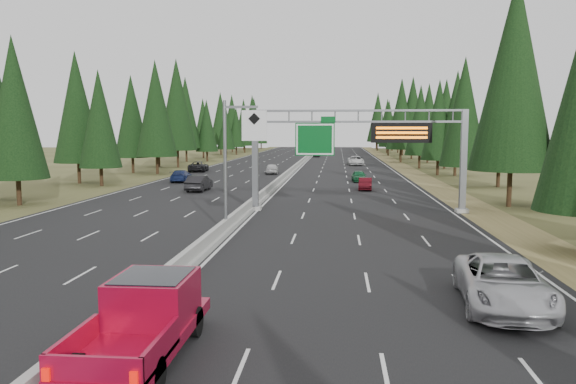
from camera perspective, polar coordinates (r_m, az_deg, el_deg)
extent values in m
cube|color=black|center=(88.71, 0.68, 2.20)|extent=(32.00, 260.00, 0.08)
cube|color=olive|center=(89.15, 12.17, 2.07)|extent=(3.60, 260.00, 0.06)
cube|color=#424520|center=(91.80, -10.48, 2.22)|extent=(3.60, 260.00, 0.06)
cube|color=gray|center=(88.70, 0.68, 2.32)|extent=(0.70, 260.00, 0.30)
cube|color=gray|center=(88.68, 0.68, 2.58)|extent=(0.30, 260.00, 0.60)
cube|color=slate|center=(43.77, -3.35, 3.22)|extent=(0.45, 0.45, 7.80)
cube|color=gray|center=(44.12, -3.32, -1.65)|extent=(0.90, 0.90, 0.30)
cube|color=slate|center=(44.33, 17.40, 2.99)|extent=(0.45, 0.45, 7.80)
cube|color=gray|center=(44.68, 17.24, -1.82)|extent=(0.90, 0.90, 0.30)
cube|color=slate|center=(43.30, 7.16, 8.21)|extent=(15.85, 0.35, 0.16)
cube|color=slate|center=(43.27, 7.14, 7.10)|extent=(15.85, 0.35, 0.16)
cube|color=#054C19|center=(43.03, 2.75, 5.37)|extent=(3.00, 0.10, 2.50)
cube|color=silver|center=(42.97, 2.75, 5.37)|extent=(2.85, 0.02, 2.35)
cube|color=#054C19|center=(43.01, 4.10, 7.36)|extent=(1.10, 0.10, 0.45)
cube|color=black|center=(43.21, 11.44, 5.92)|extent=(4.50, 0.40, 1.50)
cube|color=orange|center=(42.99, 11.48, 6.39)|extent=(3.80, 0.02, 0.18)
cube|color=orange|center=(42.99, 11.47, 5.92)|extent=(3.80, 0.02, 0.18)
cube|color=orange|center=(42.99, 11.46, 5.45)|extent=(3.80, 0.02, 0.18)
cylinder|color=slate|center=(33.98, -6.40, 2.50)|extent=(0.20, 0.20, 8.00)
cube|color=gray|center=(34.45, -6.32, -3.98)|extent=(0.50, 0.50, 0.20)
cube|color=slate|center=(33.76, -4.79, 8.61)|extent=(2.00, 0.15, 0.15)
cube|color=silver|center=(33.49, -3.45, 6.75)|extent=(1.50, 0.06, 1.80)
cylinder|color=black|center=(49.91, 21.57, 0.33)|extent=(0.40, 0.40, 3.03)
cone|color=black|center=(49.91, 22.01, 11.20)|extent=(6.82, 6.82, 15.91)
cylinder|color=black|center=(48.80, 26.24, -0.74)|extent=(0.40, 0.40, 1.78)
cone|color=black|center=(48.50, 26.56, 5.80)|extent=(4.01, 4.01, 9.36)
cylinder|color=black|center=(66.13, 17.25, 1.51)|extent=(0.40, 0.40, 2.32)
cone|color=black|center=(65.97, 17.46, 7.80)|extent=(5.22, 5.22, 12.17)
cylinder|color=black|center=(67.20, 20.57, 1.38)|extent=(0.40, 0.40, 2.10)
cone|color=black|center=(67.01, 20.79, 6.98)|extent=(4.73, 4.73, 11.04)
cylinder|color=black|center=(82.62, 14.95, 2.41)|extent=(0.40, 0.40, 2.16)
cone|color=black|center=(82.47, 15.08, 7.10)|extent=(4.87, 4.87, 11.35)
cylinder|color=black|center=(82.13, 16.60, 2.41)|extent=(0.40, 0.40, 2.34)
cone|color=black|center=(82.01, 16.76, 7.52)|extent=(5.27, 5.27, 12.30)
cylinder|color=black|center=(96.90, 13.19, 3.01)|extent=(0.40, 0.40, 2.23)
cone|color=black|center=(96.78, 13.30, 7.14)|extent=(5.03, 5.03, 11.73)
cylinder|color=black|center=(97.19, 15.60, 3.00)|extent=(0.40, 0.40, 2.38)
cone|color=black|center=(97.09, 15.73, 7.39)|extent=(5.36, 5.36, 12.50)
cylinder|color=black|center=(114.14, 11.37, 3.62)|extent=(0.40, 0.40, 2.65)
cone|color=black|center=(114.08, 11.46, 7.77)|extent=(5.96, 5.96, 13.90)
cylinder|color=black|center=(114.86, 13.99, 3.54)|extent=(0.40, 0.40, 2.50)
cone|color=black|center=(114.79, 14.09, 7.43)|extent=(5.63, 5.63, 13.13)
cylinder|color=black|center=(129.62, 11.35, 3.96)|extent=(0.40, 0.40, 2.86)
cone|color=black|center=(129.60, 11.43, 7.92)|extent=(6.44, 6.44, 15.04)
cylinder|color=black|center=(129.98, 12.44, 3.96)|extent=(0.40, 0.40, 2.95)
cone|color=black|center=(129.96, 12.54, 8.02)|extent=(6.63, 6.63, 15.48)
cylinder|color=black|center=(145.41, 10.14, 4.10)|extent=(0.40, 0.40, 2.26)
cone|color=black|center=(145.34, 10.19, 6.88)|extent=(5.09, 5.09, 11.87)
cylinder|color=black|center=(149.07, 11.55, 4.21)|extent=(0.40, 0.40, 2.71)
cone|color=black|center=(149.03, 11.62, 7.46)|extent=(6.10, 6.10, 14.23)
cylinder|color=black|center=(163.68, 10.00, 4.37)|extent=(0.40, 0.40, 2.47)
cone|color=black|center=(163.63, 10.05, 7.07)|extent=(5.56, 5.56, 12.97)
cylinder|color=black|center=(165.80, 11.10, 4.24)|extent=(0.40, 0.40, 1.76)
cone|color=black|center=(165.71, 11.14, 6.15)|extent=(3.96, 3.96, 9.25)
cylinder|color=black|center=(179.90, 9.05, 4.62)|extent=(0.40, 0.40, 2.94)
cone|color=black|center=(179.89, 9.10, 7.54)|extent=(6.61, 6.61, 15.43)
cylinder|color=black|center=(182.66, 10.52, 4.44)|extent=(0.40, 0.40, 1.82)
cone|color=black|center=(182.58, 10.56, 6.22)|extent=(4.09, 4.09, 9.54)
cylinder|color=black|center=(197.83, 8.96, 4.70)|extent=(0.40, 0.40, 2.54)
cone|color=black|center=(197.79, 9.00, 6.99)|extent=(5.71, 5.71, 13.32)
cylinder|color=black|center=(198.56, 9.95, 4.68)|extent=(0.40, 0.40, 2.52)
cone|color=black|center=(198.52, 10.00, 6.95)|extent=(5.67, 5.67, 13.23)
cylinder|color=black|center=(52.52, -25.66, 0.00)|extent=(0.40, 0.40, 2.27)
cone|color=black|center=(52.31, -26.03, 7.73)|extent=(5.10, 5.10, 11.90)
cylinder|color=black|center=(67.62, -18.43, 1.48)|extent=(0.40, 0.40, 2.11)
cone|color=black|center=(67.43, -18.62, 7.08)|extent=(4.75, 4.75, 11.08)
cylinder|color=black|center=(71.75, -20.45, 1.83)|extent=(0.40, 0.40, 2.51)
cone|color=black|center=(71.63, -20.69, 8.09)|extent=(5.65, 5.65, 13.18)
cylinder|color=black|center=(83.19, -13.14, 2.64)|extent=(0.40, 0.40, 2.62)
cone|color=black|center=(83.11, -13.28, 8.28)|extent=(5.89, 5.89, 13.74)
cylinder|color=black|center=(87.32, -15.48, 2.65)|extent=(0.40, 0.40, 2.33)
cone|color=black|center=(87.20, -15.61, 7.43)|extent=(5.25, 5.25, 12.24)
cylinder|color=black|center=(98.88, -11.12, 3.33)|extent=(0.40, 0.40, 2.97)
cone|color=black|center=(98.86, -11.23, 8.72)|extent=(6.69, 6.69, 15.60)
cylinder|color=black|center=(100.97, -12.97, 3.13)|extent=(0.40, 0.40, 2.21)
cone|color=black|center=(100.85, -13.06, 7.06)|extent=(4.98, 4.98, 11.62)
cylinder|color=black|center=(117.64, -8.21, 3.60)|extent=(0.40, 0.40, 2.04)
cone|color=black|center=(117.53, -8.26, 6.71)|extent=(4.60, 4.60, 10.72)
cylinder|color=black|center=(116.98, -10.27, 3.73)|extent=(0.40, 0.40, 2.76)
cone|color=black|center=(116.94, -10.36, 7.95)|extent=(6.20, 6.20, 14.47)
cylinder|color=black|center=(134.32, -6.29, 3.92)|extent=(0.40, 0.40, 1.94)
cone|color=black|center=(134.22, -6.32, 6.51)|extent=(4.36, 4.36, 10.18)
cylinder|color=black|center=(132.77, -8.58, 3.93)|extent=(0.40, 0.40, 2.22)
cone|color=black|center=(132.68, -8.63, 6.91)|extent=(4.99, 4.99, 11.63)
cylinder|color=black|center=(150.48, -5.27, 4.19)|extent=(0.40, 0.40, 2.01)
cone|color=black|center=(150.39, -5.30, 6.59)|extent=(4.53, 4.53, 10.57)
cylinder|color=black|center=(150.40, -6.83, 4.29)|extent=(0.40, 0.40, 2.65)
cone|color=black|center=(150.35, -6.87, 7.45)|extent=(5.96, 5.96, 13.90)
cylinder|color=black|center=(164.33, -4.42, 4.37)|extent=(0.40, 0.40, 2.01)
cone|color=black|center=(164.25, -4.44, 6.55)|extent=(4.51, 4.51, 10.53)
cylinder|color=black|center=(168.17, -5.69, 4.52)|extent=(0.40, 0.40, 2.73)
cone|color=black|center=(168.14, -5.72, 7.42)|extent=(6.14, 6.14, 14.32)
cylinder|color=black|center=(182.57, -3.46, 4.67)|extent=(0.40, 0.40, 2.73)
cone|color=black|center=(182.54, -3.48, 7.35)|extent=(6.14, 6.14, 14.32)
cylinder|color=black|center=(183.53, -4.51, 4.66)|extent=(0.40, 0.40, 2.67)
cone|color=black|center=(183.50, -4.53, 7.27)|extent=(6.01, 6.01, 14.03)
cylinder|color=black|center=(197.83, -2.74, 4.68)|extent=(0.40, 0.40, 1.93)
cone|color=black|center=(197.76, -2.75, 6.43)|extent=(4.35, 4.35, 10.14)
cylinder|color=black|center=(199.51, -3.64, 4.84)|extent=(0.40, 0.40, 3.03)
cone|color=black|center=(199.51, -3.65, 7.56)|extent=(6.82, 6.82, 15.90)
imported|color=#B7B7BC|center=(21.35, 21.03, -8.62)|extent=(3.45, 6.47, 1.73)
cylinder|color=black|center=(14.91, -20.91, -16.78)|extent=(0.34, 0.92, 0.92)
cylinder|color=black|center=(14.21, -13.48, -17.70)|extent=(0.34, 0.92, 0.92)
cylinder|color=black|center=(18.15, -15.59, -12.40)|extent=(0.34, 0.92, 0.92)
cylinder|color=black|center=(17.58, -9.49, -12.87)|extent=(0.34, 0.92, 0.92)
cube|color=maroon|center=(16.15, -14.62, -14.09)|extent=(2.29, 6.41, 0.34)
cube|color=maroon|center=(16.82, -13.50, -10.36)|extent=(2.17, 2.52, 1.26)
cube|color=black|center=(16.73, -13.53, -9.23)|extent=(1.94, 2.17, 0.63)
cube|color=maroon|center=(14.94, -21.01, -14.38)|extent=(0.11, 2.75, 0.69)
cube|color=maroon|center=(14.16, -12.79, -15.27)|extent=(0.11, 2.75, 0.69)
cube|color=maroon|center=(13.35, -19.32, -16.84)|extent=(2.29, 0.11, 0.69)
imported|color=#145B30|center=(69.12, 7.23, 1.62)|extent=(1.87, 4.16, 1.39)
imported|color=#4E0B13|center=(59.59, 7.86, 0.82)|extent=(1.59, 3.94, 1.27)
imported|color=black|center=(104.05, 7.10, 3.15)|extent=(2.43, 5.01, 1.40)
imported|color=silver|center=(102.46, 6.89, 3.18)|extent=(2.94, 6.05, 1.66)
imported|color=black|center=(134.16, 2.91, 3.85)|extent=(1.64, 3.91, 1.32)
imported|color=black|center=(58.81, -9.04, 0.90)|extent=(1.87, 4.96, 1.62)
imported|color=navy|center=(69.81, -10.82, 1.63)|extent=(2.46, 5.15, 1.45)
imported|color=#BCBCBC|center=(81.39, -1.63, 2.39)|extent=(2.08, 4.54, 1.51)
imported|color=black|center=(86.99, -9.08, 2.58)|extent=(3.08, 5.81, 1.55)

